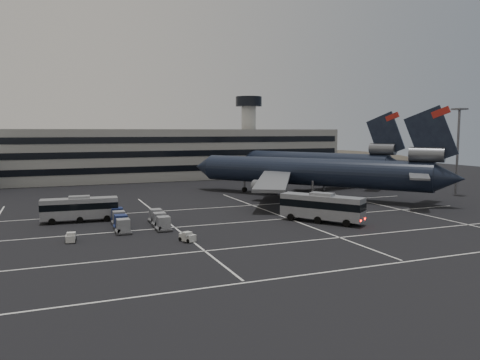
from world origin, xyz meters
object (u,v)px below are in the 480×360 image
tug_a (71,238)px  uld_cluster (137,220)px  trijet_main (312,172)px  bus_near (322,206)px  bus_far (80,208)px

tug_a → uld_cluster: bearing=41.0°
trijet_main → bus_near: size_ratio=4.09×
trijet_main → uld_cluster: trijet_main is taller
bus_far → uld_cluster: 10.05m
bus_far → uld_cluster: bearing=-129.6°
bus_near → tug_a: size_ratio=5.59×
trijet_main → tug_a: trijet_main is taller
tug_a → bus_near: bearing=4.6°
trijet_main → bus_far: bearing=154.6°
tug_a → uld_cluster: uld_cluster is taller
tug_a → uld_cluster: 11.15m
trijet_main → uld_cluster: size_ratio=3.97×
uld_cluster → tug_a: bearing=-144.7°
uld_cluster → bus_far: bearing=137.1°
tug_a → uld_cluster: (9.09, 6.44, 0.39)m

